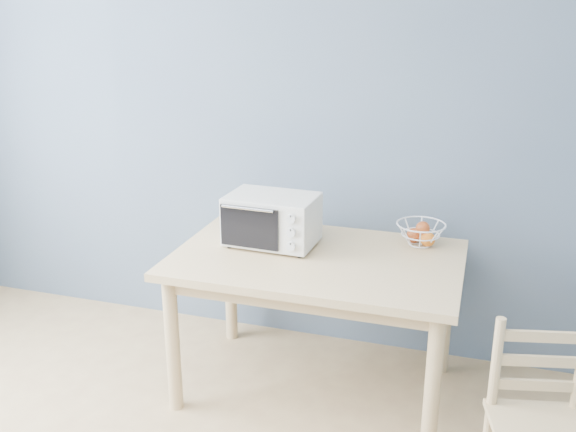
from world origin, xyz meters
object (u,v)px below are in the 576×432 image
(fruit_basket, at_px, (421,233))
(dining_chair, at_px, (541,431))
(dining_table, at_px, (317,275))
(toaster_oven, at_px, (269,219))

(fruit_basket, xyz_separation_m, dining_chair, (0.57, -0.90, -0.42))
(dining_table, xyz_separation_m, dining_chair, (1.04, -0.59, -0.26))
(dining_table, bearing_deg, dining_chair, -29.60)
(dining_table, height_order, fruit_basket, fruit_basket)
(toaster_oven, relative_size, fruit_basket, 1.71)
(dining_table, height_order, dining_chair, dining_chair)
(dining_table, height_order, toaster_oven, toaster_oven)
(dining_table, bearing_deg, fruit_basket, 33.15)
(dining_chair, bearing_deg, dining_table, 137.54)
(dining_table, distance_m, fruit_basket, 0.58)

